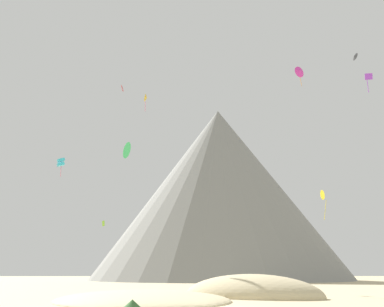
{
  "coord_description": "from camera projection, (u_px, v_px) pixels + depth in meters",
  "views": [
    {
      "loc": [
        -3.53,
        -31.05,
        2.45
      ],
      "look_at": [
        -1.46,
        42.43,
        21.77
      ],
      "focal_mm": 41.93,
      "sensor_mm": 36.0,
      "label": 1
    }
  ],
  "objects": [
    {
      "name": "bush_ridge_crest",
      "position": [
        132.0,
        305.0,
        28.67
      ],
      "size": [
        1.81,
        1.81,
        0.69
      ],
      "primitive_type": "cone",
      "rotation": [
        0.0,
        0.0,
        6.13
      ],
      "color": "#386633",
      "rests_on": "ground_plane"
    },
    {
      "name": "kite_yellow_mid",
      "position": [
        323.0,
        195.0,
        87.97
      ],
      "size": [
        0.87,
        1.97,
        5.94
      ],
      "rotation": [
        0.0,
        0.0,
        1.67
      ],
      "color": "yellow"
    },
    {
      "name": "kite_magenta_high",
      "position": [
        300.0,
        72.0,
        89.73
      ],
      "size": [
        2.28,
        1.51,
        4.37
      ],
      "rotation": [
        0.0,
        0.0,
        0.49
      ],
      "color": "#D1339E"
    },
    {
      "name": "kite_gold_high",
      "position": [
        146.0,
        98.0,
        78.59
      ],
      "size": [
        0.63,
        1.42,
        3.19
      ],
      "rotation": [
        0.0,
        0.0,
        1.53
      ],
      "color": "gold"
    },
    {
      "name": "kite_cyan_mid",
      "position": [
        61.0,
        162.0,
        83.15
      ],
      "size": [
        1.66,
        1.61,
        3.57
      ],
      "rotation": [
        0.0,
        0.0,
        5.18
      ],
      "color": "#33BCDB"
    },
    {
      "name": "kite_violet_high",
      "position": [
        368.0,
        78.0,
        58.67
      ],
      "size": [
        0.97,
        0.42,
        2.69
      ],
      "rotation": [
        0.0,
        0.0,
        5.27
      ],
      "color": "purple"
    },
    {
      "name": "kite_black_high",
      "position": [
        355.0,
        56.0,
        69.29
      ],
      "size": [
        0.8,
        1.34,
        1.27
      ],
      "rotation": [
        0.0,
        0.0,
        4.92
      ],
      "color": "black"
    },
    {
      "name": "rock_massif",
      "position": [
        219.0,
        193.0,
        132.66
      ],
      "size": [
        96.02,
        96.02,
        50.68
      ],
      "color": "gray",
      "rests_on": "ground_plane"
    },
    {
      "name": "kite_lime_low",
      "position": [
        103.0,
        223.0,
        78.87
      ],
      "size": [
        0.61,
        0.68,
        1.07
      ],
      "rotation": [
        0.0,
        0.0,
        4.64
      ],
      "color": "#8CD133"
    },
    {
      "name": "dune_foreground_left",
      "position": [
        143.0,
        301.0,
        37.93
      ],
      "size": [
        17.32,
        21.13,
        1.71
      ],
      "primitive_type": "ellipsoid",
      "rotation": [
        0.0,
        0.0,
        0.13
      ],
      "color": "beige",
      "rests_on": "ground_plane"
    },
    {
      "name": "kite_green_mid",
      "position": [
        127.0,
        150.0,
        61.22
      ],
      "size": [
        1.55,
        2.14,
        2.33
      ],
      "rotation": [
        0.0,
        0.0,
        2.14
      ],
      "color": "green"
    },
    {
      "name": "kite_red_high",
      "position": [
        122.0,
        88.0,
        91.41
      ],
      "size": [
        0.46,
        0.99,
        1.32
      ],
      "rotation": [
        0.0,
        0.0,
        0.69
      ],
      "color": "red"
    },
    {
      "name": "dune_foreground_right",
      "position": [
        251.0,
        297.0,
        43.06
      ],
      "size": [
        16.62,
        15.43,
        4.35
      ],
      "primitive_type": "ellipsoid",
      "rotation": [
        0.0,
        0.0,
        2.49
      ],
      "color": "#CCBA8E",
      "rests_on": "ground_plane"
    },
    {
      "name": "bush_mid_center",
      "position": [
        245.0,
        291.0,
        45.85
      ],
      "size": [
        1.59,
        1.59,
        0.87
      ],
      "primitive_type": "cone",
      "rotation": [
        0.0,
        0.0,
        1.28
      ],
      "color": "#668C4C",
      "rests_on": "ground_plane"
    }
  ]
}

